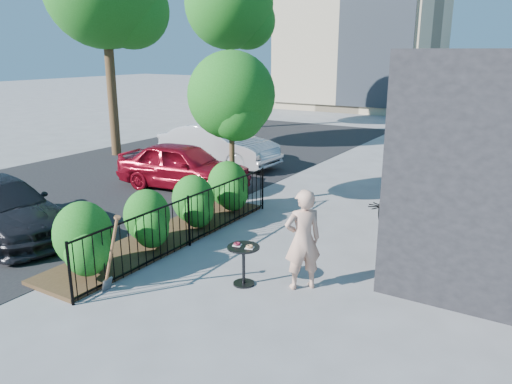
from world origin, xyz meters
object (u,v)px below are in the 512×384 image
Objects in this scene: street_tree_far at (230,10)px; car_red at (183,166)px; car_silver at (218,145)px; car_darkgrey at (1,208)px; shovel at (111,258)px; patio_tree at (232,101)px; woman at (303,240)px; cafe_table at (244,258)px.

car_red is at bearing -62.63° from street_tree_far.
car_silver is 1.04× the size of car_darkgrey.
shovel is at bearing -62.00° from street_tree_far.
street_tree_far reaches higher than patio_tree.
patio_tree is 3.18m from car_red.
patio_tree reaches higher than shovel.
patio_tree reaches higher than car_red.
patio_tree is 0.88× the size of car_silver.
shovel is 9.86m from car_silver.
street_tree_far reaches higher than woman.
cafe_table is at bearing -55.08° from street_tree_far.
car_red reaches higher than cafe_table.
patio_tree is 13.95m from street_tree_far.
woman is 6.92m from car_darkgrey.
street_tree_far is at bearing 32.62° from car_silver.
cafe_table is at bearing -53.87° from patio_tree.
car_silver is (-3.22, 3.81, -2.02)m from patio_tree.
street_tree_far reaches higher than car_darkgrey.
car_darkgrey is (-0.91, -5.18, -0.06)m from car_red.
woman is (0.92, 0.42, 0.39)m from cafe_table.
patio_tree is 5.10m from cafe_table.
street_tree_far is at bearing 25.13° from car_darkgrey.
woman is at bearing -42.06° from patio_tree.
cafe_table is 1.09m from woman.
patio_tree is 5.18× the size of cafe_table.
patio_tree reaches higher than car_darkgrey.
woman is 9.83m from car_silver.
woman reaches higher than car_silver.
street_tree_far is 17.11m from car_darkgrey.
car_darkgrey is (-6.81, -1.17, -0.26)m from woman.
car_silver is at bearing 9.18° from car_darkgrey.
street_tree_far is 4.68× the size of woman.
street_tree_far is 5.68× the size of shovel.
shovel reaches higher than car_red.
patio_tree is 5.38m from car_silver.
shovel is (-2.63, -1.86, -0.25)m from woman.
car_silver is at bearing 130.19° from patio_tree.
car_darkgrey reaches higher than cafe_table.
car_red is (-2.29, 0.74, -2.07)m from patio_tree.
car_silver reaches higher than cafe_table.
patio_tree reaches higher than cafe_table.
patio_tree is 0.48× the size of street_tree_far.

